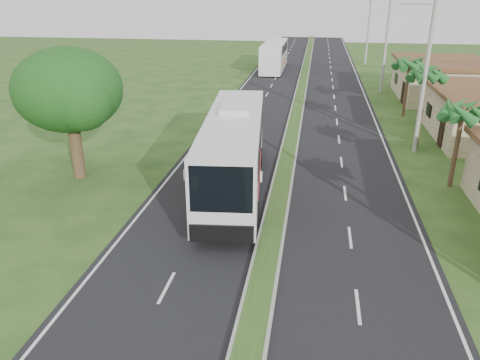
# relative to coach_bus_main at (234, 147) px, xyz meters

# --- Properties ---
(ground) EXTENTS (180.00, 180.00, 0.00)m
(ground) POSITION_rel_coach_bus_main_xyz_m (2.63, -9.75, -2.45)
(ground) COLOR #204419
(ground) RESTS_ON ground
(road_asphalt) EXTENTS (14.00, 160.00, 0.02)m
(road_asphalt) POSITION_rel_coach_bus_main_xyz_m (2.63, 10.25, -2.44)
(road_asphalt) COLOR black
(road_asphalt) RESTS_ON ground
(median_strip) EXTENTS (1.20, 160.00, 0.18)m
(median_strip) POSITION_rel_coach_bus_main_xyz_m (2.63, 10.25, -2.35)
(median_strip) COLOR gray
(median_strip) RESTS_ON ground
(lane_edge_left) EXTENTS (0.12, 160.00, 0.01)m
(lane_edge_left) POSITION_rel_coach_bus_main_xyz_m (-4.07, 10.25, -2.45)
(lane_edge_left) COLOR silver
(lane_edge_left) RESTS_ON ground
(lane_edge_right) EXTENTS (0.12, 160.00, 0.01)m
(lane_edge_right) POSITION_rel_coach_bus_main_xyz_m (9.33, 10.25, -2.45)
(lane_edge_right) COLOR silver
(lane_edge_right) RESTS_ON ground
(shop_far) EXTENTS (8.60, 11.60, 3.82)m
(shop_far) POSITION_rel_coach_bus_main_xyz_m (16.63, 26.25, -0.52)
(shop_far) COLOR #9F816B
(shop_far) RESTS_ON ground
(palm_verge_b) EXTENTS (2.40, 2.40, 5.05)m
(palm_verge_b) POSITION_rel_coach_bus_main_xyz_m (12.03, 2.25, 1.91)
(palm_verge_b) COLOR #473321
(palm_verge_b) RESTS_ON ground
(palm_verge_c) EXTENTS (2.40, 2.40, 5.85)m
(palm_verge_c) POSITION_rel_coach_bus_main_xyz_m (11.43, 9.25, 2.67)
(palm_verge_c) COLOR #473321
(palm_verge_c) RESTS_ON ground
(palm_verge_d) EXTENTS (2.40, 2.40, 5.25)m
(palm_verge_d) POSITION_rel_coach_bus_main_xyz_m (11.93, 18.25, 2.10)
(palm_verge_d) COLOR #473321
(palm_verge_d) RESTS_ON ground
(shade_tree) EXTENTS (6.30, 6.00, 7.54)m
(shade_tree) POSITION_rel_coach_bus_main_xyz_m (-9.49, 0.27, 2.58)
(shade_tree) COLOR #473321
(shade_tree) RESTS_ON ground
(utility_pole_b) EXTENTS (3.20, 0.28, 12.00)m
(utility_pole_b) POSITION_rel_coach_bus_main_xyz_m (11.10, 8.25, 3.81)
(utility_pole_b) COLOR gray
(utility_pole_b) RESTS_ON ground
(utility_pole_c) EXTENTS (1.60, 0.28, 11.00)m
(utility_pole_c) POSITION_rel_coach_bus_main_xyz_m (11.13, 28.25, 3.22)
(utility_pole_c) COLOR gray
(utility_pole_c) RESTS_ON ground
(utility_pole_d) EXTENTS (1.60, 0.28, 10.50)m
(utility_pole_d) POSITION_rel_coach_bus_main_xyz_m (11.13, 48.25, 2.97)
(utility_pole_d) COLOR gray
(utility_pole_d) RESTS_ON ground
(coach_bus_main) EXTENTS (4.20, 13.99, 4.45)m
(coach_bus_main) POSITION_rel_coach_bus_main_xyz_m (0.00, 0.00, 0.00)
(coach_bus_main) COLOR silver
(coach_bus_main) RESTS_ON ground
(coach_bus_far) EXTENTS (2.83, 12.69, 3.69)m
(coach_bus_far) POSITION_rel_coach_bus_main_xyz_m (-1.68, 41.76, -0.35)
(coach_bus_far) COLOR white
(coach_bus_far) RESTS_ON ground
(motorcyclist) EXTENTS (1.84, 0.54, 2.22)m
(motorcyclist) POSITION_rel_coach_bus_main_xyz_m (1.10, -5.31, -1.66)
(motorcyclist) COLOR black
(motorcyclist) RESTS_ON ground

